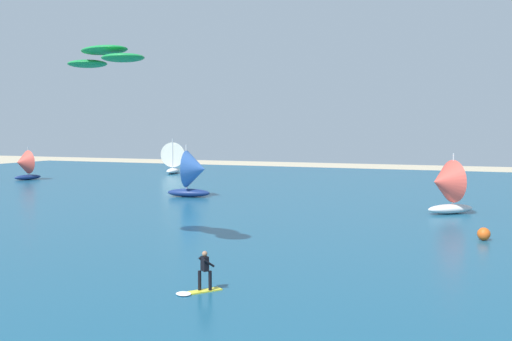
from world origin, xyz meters
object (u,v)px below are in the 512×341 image
(sailboat_far_right, at_px, (174,157))
(marker_buoy, at_px, (484,234))
(sailboat_center_horizon, at_px, (445,186))
(sailboat_near_shore, at_px, (194,173))
(sailboat_far_left, at_px, (24,165))
(kitesurfer, at_px, (201,277))
(kite, at_px, (104,57))

(sailboat_far_right, height_order, marker_buoy, sailboat_far_right)
(sailboat_center_horizon, bearing_deg, sailboat_near_shore, 173.33)
(sailboat_far_left, height_order, sailboat_near_shore, sailboat_near_shore)
(sailboat_center_horizon, height_order, marker_buoy, sailboat_center_horizon)
(sailboat_far_left, xyz_separation_m, sailboat_center_horizon, (53.48, -11.38, 0.19))
(sailboat_far_left, height_order, sailboat_center_horizon, sailboat_center_horizon)
(sailboat_near_shore, bearing_deg, sailboat_far_right, 123.93)
(kitesurfer, bearing_deg, marker_buoy, 58.31)
(kite, relative_size, sailboat_far_left, 1.51)
(kite, height_order, marker_buoy, kite)
(sailboat_center_horizon, distance_m, sailboat_near_shore, 23.81)
(sailboat_near_shore, distance_m, marker_buoy, 30.14)
(kitesurfer, bearing_deg, sailboat_far_right, 121.36)
(sailboat_far_left, bearing_deg, kite, -41.45)
(sailboat_far_right, relative_size, sailboat_near_shore, 1.02)
(sailboat_far_left, distance_m, marker_buoy, 60.90)
(sailboat_near_shore, bearing_deg, kitesurfer, -61.03)
(kitesurfer, height_order, sailboat_near_shore, sailboat_near_shore)
(sailboat_far_left, distance_m, sailboat_near_shore, 31.05)
(sailboat_center_horizon, height_order, sailboat_near_shore, sailboat_near_shore)
(sailboat_center_horizon, relative_size, sailboat_far_right, 0.91)
(sailboat_far_right, bearing_deg, sailboat_far_left, -123.58)
(sailboat_far_left, xyz_separation_m, marker_buoy, (56.73, -22.08, -1.60))
(kitesurfer, height_order, marker_buoy, kitesurfer)
(marker_buoy, bearing_deg, sailboat_near_shore, 153.41)
(sailboat_far_right, bearing_deg, marker_buoy, -41.81)
(kitesurfer, xyz_separation_m, sailboat_far_left, (-46.48, 38.68, 1.38))
(kite, relative_size, marker_buoy, 8.53)
(kite, xyz_separation_m, sailboat_far_right, (-26.31, 51.77, -8.03))
(sailboat_near_shore, height_order, marker_buoy, sailboat_near_shore)
(sailboat_center_horizon, relative_size, sailboat_near_shore, 0.93)
(kitesurfer, relative_size, marker_buoy, 2.49)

